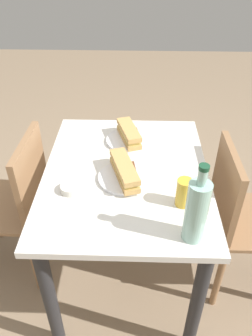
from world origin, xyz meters
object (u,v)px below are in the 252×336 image
object	(u,v)px
water_bottle	(197,211)
beer_glass	(184,193)
baguette_sandwich_near	(124,170)
plate_far	(129,140)
chair_far	(240,214)
plate_near	(124,178)
olive_bowl	(71,188)
knife_near	(135,172)
chair_near	(17,200)
knife_far	(138,136)
dining_table	(126,194)
baguette_sandwich_far	(129,133)

from	to	relation	value
water_bottle	beer_glass	size ratio (longest dim) A/B	2.67
baguette_sandwich_near	plate_far	size ratio (longest dim) A/B	1.13
water_bottle	chair_far	bearing A→B (deg)	139.86
beer_glass	plate_near	bearing A→B (deg)	-122.25
water_bottle	olive_bowl	world-z (taller)	water_bottle
water_bottle	beer_glass	distance (m)	0.19
baguette_sandwich_near	knife_near	distance (m)	0.06
baguette_sandwich_near	chair_near	bearing A→B (deg)	-102.21
plate_far	water_bottle	world-z (taller)	water_bottle
knife_near	water_bottle	bearing A→B (deg)	30.80
knife_far	dining_table	bearing A→B (deg)	-11.27
baguette_sandwich_near	water_bottle	xyz separation A→B (m)	(0.32, 0.26, 0.08)
chair_far	knife_far	size ratio (longest dim) A/B	4.80
chair_near	plate_far	world-z (taller)	chair_near
plate_far	beer_glass	size ratio (longest dim) A/B	1.92
chair_near	baguette_sandwich_far	xyz separation A→B (m)	(-0.18, 0.58, 0.31)
chair_far	dining_table	bearing A→B (deg)	-90.06
chair_near	knife_far	bearing A→B (deg)	108.64
dining_table	baguette_sandwich_far	distance (m)	0.31
plate_near	baguette_sandwich_near	xyz separation A→B (m)	(0.00, -0.00, 0.04)
baguette_sandwich_far	knife_far	bearing A→B (deg)	119.29
plate_near	olive_bowl	distance (m)	0.24
plate_far	chair_near	bearing A→B (deg)	-72.32
olive_bowl	chair_near	bearing A→B (deg)	-121.27
chair_far	water_bottle	xyz separation A→B (m)	(0.38, -0.32, 0.39)
baguette_sandwich_near	knife_near	bearing A→B (deg)	119.45
chair_near	baguette_sandwich_far	size ratio (longest dim) A/B	3.71
baguette_sandwich_far	olive_bowl	world-z (taller)	baguette_sandwich_far
plate_near	water_bottle	distance (m)	0.43
knife_near	knife_far	xyz separation A→B (m)	(-0.31, 0.01, 0.00)
chair_far	chair_near	size ratio (longest dim) A/B	1.00
dining_table	chair_far	xyz separation A→B (m)	(0.00, 0.57, -0.12)
water_bottle	olive_bowl	distance (m)	0.55
plate_far	beer_glass	xyz separation A→B (m)	(0.46, 0.23, 0.05)
plate_far	olive_bowl	xyz separation A→B (m)	(0.39, -0.24, 0.01)
knife_near	olive_bowl	world-z (taller)	olive_bowl
plate_far	beer_glass	bearing A→B (deg)	26.44
knife_near	beer_glass	bearing A→B (deg)	47.06
baguette_sandwich_near	olive_bowl	distance (m)	0.24
plate_far	water_bottle	distance (m)	0.69
baguette_sandwich_far	water_bottle	size ratio (longest dim) A/B	0.72
baguette_sandwich_far	knife_far	xyz separation A→B (m)	(-0.03, 0.05, -0.03)
plate_far	water_bottle	xyz separation A→B (m)	(0.63, 0.24, 0.12)
dining_table	baguette_sandwich_near	world-z (taller)	baguette_sandwich_near
baguette_sandwich_near	chair_far	bearing A→B (deg)	95.40
baguette_sandwich_near	dining_table	bearing A→B (deg)	174.76
plate_near	olive_bowl	xyz separation A→B (m)	(0.09, -0.22, 0.01)
plate_far	knife_far	bearing A→B (deg)	119.29
plate_far	baguette_sandwich_far	distance (m)	0.04
plate_near	baguette_sandwich_near	world-z (taller)	baguette_sandwich_near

